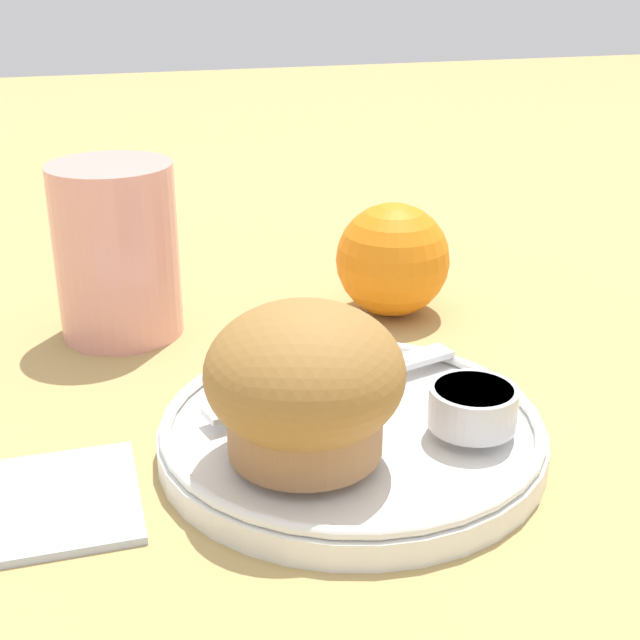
{
  "coord_description": "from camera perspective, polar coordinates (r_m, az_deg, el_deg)",
  "views": [
    {
      "loc": [
        -0.11,
        -0.38,
        0.24
      ],
      "look_at": [
        0.01,
        0.04,
        0.06
      ],
      "focal_mm": 50.0,
      "sensor_mm": 36.0,
      "label": 1
    }
  ],
  "objects": [
    {
      "name": "ground_plane",
      "position": [
        0.47,
        -0.13,
        -8.15
      ],
      "size": [
        3.0,
        3.0,
        0.0
      ],
      "primitive_type": "plane",
      "color": "tan"
    },
    {
      "name": "plate",
      "position": [
        0.46,
        2.04,
        -7.22
      ],
      "size": [
        0.2,
        0.2,
        0.02
      ],
      "color": "white",
      "rests_on": "ground_plane"
    },
    {
      "name": "muffin",
      "position": [
        0.41,
        -0.99,
        -4.13
      ],
      "size": [
        0.09,
        0.09,
        0.07
      ],
      "color": "#9E7047",
      "rests_on": "plate"
    },
    {
      "name": "cream_ramekin",
      "position": [
        0.45,
        9.76,
        -5.37
      ],
      "size": [
        0.04,
        0.04,
        0.02
      ],
      "color": "silver",
      "rests_on": "plate"
    },
    {
      "name": "berry_pair",
      "position": [
        0.48,
        2.6,
        -3.09
      ],
      "size": [
        0.03,
        0.02,
        0.02
      ],
      "color": "#4C194C",
      "rests_on": "plate"
    },
    {
      "name": "butter_knife",
      "position": [
        0.48,
        1.03,
        -3.93
      ],
      "size": [
        0.15,
        0.06,
        0.0
      ],
      "rotation": [
        0.0,
        0.0,
        0.27
      ],
      "color": "silver",
      "rests_on": "plate"
    },
    {
      "name": "orange_fruit",
      "position": [
        0.62,
        4.67,
        3.87
      ],
      "size": [
        0.08,
        0.08,
        0.08
      ],
      "color": "orange",
      "rests_on": "ground_plane"
    },
    {
      "name": "juice_glass",
      "position": [
        0.59,
        -12.88,
        4.33
      ],
      "size": [
        0.08,
        0.08,
        0.11
      ],
      "color": "#E5998C",
      "rests_on": "ground_plane"
    }
  ]
}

